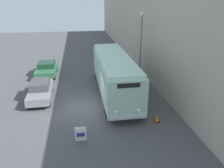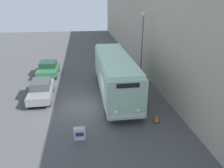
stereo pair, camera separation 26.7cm
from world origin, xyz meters
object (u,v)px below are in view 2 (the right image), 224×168
(traffic_cone, at_px, (157,118))
(sign_board, at_px, (80,134))
(parked_car_mid, at_px, (48,68))
(parked_car_near, at_px, (41,90))
(streetlamp, at_px, (142,38))
(vintage_bus, at_px, (115,73))

(traffic_cone, bearing_deg, sign_board, -165.80)
(parked_car_mid, relative_size, traffic_cone, 7.13)
(parked_car_mid, height_order, traffic_cone, parked_car_mid)
(parked_car_near, bearing_deg, streetlamp, 16.45)
(vintage_bus, xyz_separation_m, parked_car_mid, (-6.23, 5.71, -1.13))
(sign_board, bearing_deg, vintage_bus, 64.44)
(streetlamp, bearing_deg, sign_board, -123.67)
(streetlamp, height_order, parked_car_near, streetlamp)
(sign_board, xyz_separation_m, parked_car_near, (-3.04, 6.10, 0.38))
(traffic_cone, bearing_deg, parked_car_mid, 127.74)
(parked_car_near, distance_m, parked_car_mid, 5.90)
(sign_board, distance_m, streetlamp, 11.45)
(vintage_bus, bearing_deg, parked_car_near, -178.22)
(vintage_bus, relative_size, parked_car_mid, 2.55)
(sign_board, relative_size, parked_car_near, 0.19)
(sign_board, height_order, streetlamp, streetlamp)
(sign_board, relative_size, traffic_cone, 1.41)
(vintage_bus, relative_size, streetlamp, 1.63)
(parked_car_near, distance_m, traffic_cone, 9.45)
(vintage_bus, bearing_deg, streetlamp, 42.19)
(streetlamp, bearing_deg, traffic_cone, -96.79)
(parked_car_near, bearing_deg, vintage_bus, 0.49)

